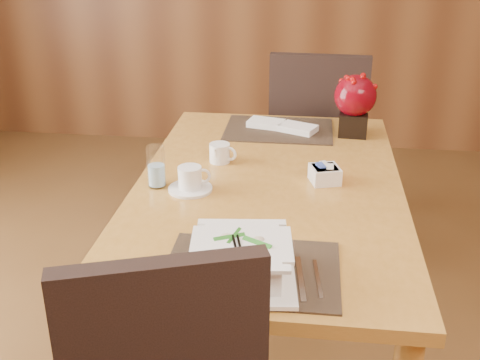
# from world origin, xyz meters

# --- Properties ---
(dining_table) EXTENTS (0.90, 1.50, 0.75)m
(dining_table) POSITION_xyz_m (0.00, 0.60, 0.65)
(dining_table) COLOR #BB8133
(dining_table) RESTS_ON ground
(placemat_near) EXTENTS (0.45, 0.33, 0.01)m
(placemat_near) POSITION_xyz_m (0.00, 0.05, 0.75)
(placemat_near) COLOR black
(placemat_near) RESTS_ON dining_table
(placemat_far) EXTENTS (0.45, 0.33, 0.01)m
(placemat_far) POSITION_xyz_m (0.00, 1.15, 0.75)
(placemat_far) COLOR black
(placemat_far) RESTS_ON dining_table
(soup_setting) EXTENTS (0.29, 0.29, 0.11)m
(soup_setting) POSITION_xyz_m (-0.02, 0.00, 0.80)
(soup_setting) COLOR white
(soup_setting) RESTS_ON dining_table
(coffee_cup) EXTENTS (0.15, 0.15, 0.08)m
(coffee_cup) POSITION_xyz_m (-0.25, 0.51, 0.79)
(coffee_cup) COLOR white
(coffee_cup) RESTS_ON dining_table
(water_glass) EXTENTS (0.07, 0.07, 0.14)m
(water_glass) POSITION_xyz_m (-0.37, 0.53, 0.82)
(water_glass) COLOR white
(water_glass) RESTS_ON dining_table
(creamer_jug) EXTENTS (0.12, 0.12, 0.07)m
(creamer_jug) POSITION_xyz_m (-0.19, 0.77, 0.79)
(creamer_jug) COLOR white
(creamer_jug) RESTS_ON dining_table
(sugar_caddy) EXTENTS (0.12, 0.12, 0.06)m
(sugar_caddy) POSITION_xyz_m (0.19, 0.64, 0.78)
(sugar_caddy) COLOR white
(sugar_caddy) RESTS_ON dining_table
(berry_decor) EXTENTS (0.17, 0.17, 0.25)m
(berry_decor) POSITION_xyz_m (0.31, 1.13, 0.89)
(berry_decor) COLOR black
(berry_decor) RESTS_ON dining_table
(napkins_far) EXTENTS (0.31, 0.20, 0.03)m
(napkins_far) POSITION_xyz_m (0.02, 1.15, 0.77)
(napkins_far) COLOR white
(napkins_far) RESTS_ON dining_table
(bread_plate) EXTENTS (0.20, 0.20, 0.01)m
(bread_plate) POSITION_xyz_m (-0.35, -0.05, 0.76)
(bread_plate) COLOR white
(bread_plate) RESTS_ON dining_table
(far_chair) EXTENTS (0.49, 0.49, 1.01)m
(far_chair) POSITION_xyz_m (0.17, 1.55, 0.57)
(far_chair) COLOR black
(far_chair) RESTS_ON ground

